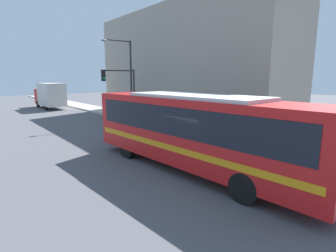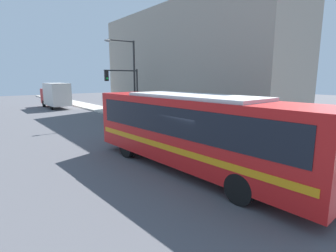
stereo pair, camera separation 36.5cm
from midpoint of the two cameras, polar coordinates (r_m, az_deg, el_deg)
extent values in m
plane|color=#515156|center=(11.52, 4.86, -9.74)|extent=(120.00, 120.00, 0.00)
cube|color=#B7B2A8|center=(31.08, -13.13, 2.99)|extent=(2.75, 70.00, 0.16)
cube|color=#9E9384|center=(26.68, 2.93, 13.20)|extent=(6.00, 22.19, 10.51)
cube|color=red|center=(11.10, 4.79, -0.86)|extent=(3.06, 11.45, 2.72)
cube|color=black|center=(11.01, 4.83, 1.64)|extent=(3.05, 10.55, 1.14)
cube|color=orange|center=(11.23, 4.75, -3.86)|extent=(3.07, 11.00, 0.24)
cube|color=silver|center=(10.91, 4.91, 6.42)|extent=(2.57, 6.35, 0.16)
cylinder|color=black|center=(14.58, -2.56, -3.25)|extent=(0.34, 1.05, 1.03)
cylinder|color=black|center=(13.37, -9.60, -4.66)|extent=(0.34, 1.05, 1.03)
cylinder|color=black|center=(10.59, 21.39, -9.33)|extent=(0.34, 1.05, 1.03)
cylinder|color=black|center=(8.84, 15.06, -12.91)|extent=(0.34, 1.05, 1.03)
cube|color=silver|center=(37.15, -24.30, 6.29)|extent=(2.29, 4.96, 2.83)
cube|color=#B21919|center=(40.50, -25.52, 5.89)|extent=(2.17, 1.93, 2.01)
cylinder|color=black|center=(40.02, -26.67, 4.30)|extent=(0.25, 0.90, 0.90)
cylinder|color=black|center=(36.12, -25.27, 3.87)|extent=(0.25, 0.90, 0.90)
cylinder|color=red|center=(18.27, 5.68, -0.76)|extent=(0.25, 0.25, 0.55)
sphere|color=red|center=(18.20, 5.70, 0.32)|extent=(0.23, 0.23, 0.23)
cylinder|color=red|center=(18.17, 5.99, -0.74)|extent=(0.11, 0.15, 0.11)
cylinder|color=#2D2D2D|center=(24.69, -7.80, 6.83)|extent=(0.16, 0.16, 4.59)
cylinder|color=#2D2D2D|center=(23.86, -11.28, 11.75)|extent=(3.20, 0.11, 0.11)
cube|color=black|center=(23.23, -14.35, 10.56)|extent=(0.30, 0.24, 0.90)
sphere|color=#19D83F|center=(23.10, -14.17, 10.01)|extent=(0.18, 0.18, 0.18)
cylinder|color=#2D2D2D|center=(21.93, -3.36, 1.99)|extent=(0.06, 0.06, 1.18)
cylinder|color=#4C4C51|center=(21.84, -3.38, 3.81)|extent=(0.14, 0.14, 0.22)
cylinder|color=#2D2D2D|center=(25.24, -8.44, 9.82)|extent=(0.18, 0.18, 7.16)
cylinder|color=#2D2D2D|center=(24.82, -11.37, 17.78)|extent=(2.60, 0.11, 0.11)
ellipsoid|color=gray|center=(24.23, -14.22, 17.66)|extent=(0.56, 0.28, 0.20)
camera|label=1|loc=(0.18, -90.74, -0.14)|focal=28.00mm
camera|label=2|loc=(0.18, 89.26, 0.14)|focal=28.00mm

